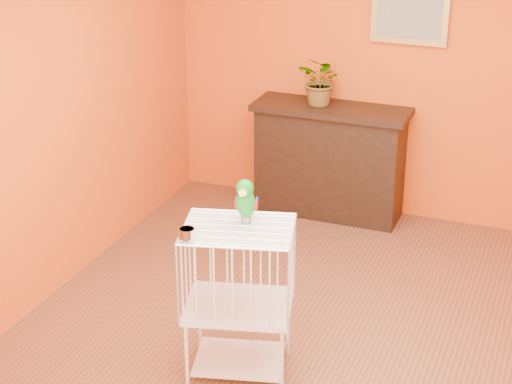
% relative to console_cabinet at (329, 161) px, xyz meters
% --- Properties ---
extents(ground, '(4.50, 4.50, 0.00)m').
position_rel_console_cabinet_xyz_m(ground, '(0.56, -2.02, -0.49)').
color(ground, brown).
rests_on(ground, ground).
extents(room_shell, '(4.50, 4.50, 4.50)m').
position_rel_console_cabinet_xyz_m(room_shell, '(0.56, -2.02, 1.10)').
color(room_shell, '#D74E14').
rests_on(room_shell, ground).
extents(console_cabinet, '(1.31, 0.47, 0.97)m').
position_rel_console_cabinet_xyz_m(console_cabinet, '(0.00, 0.00, 0.00)').
color(console_cabinet, black).
rests_on(console_cabinet, ground).
extents(potted_plant, '(0.48, 0.50, 0.32)m').
position_rel_console_cabinet_xyz_m(potted_plant, '(-0.09, 0.04, 0.64)').
color(potted_plant, '#26722D').
rests_on(potted_plant, console_cabinet).
extents(framed_picture, '(0.62, 0.04, 0.50)m').
position_rel_console_cabinet_xyz_m(framed_picture, '(0.56, 0.20, 1.26)').
color(framed_picture, '#B28C3F').
rests_on(framed_picture, room_shell).
extents(birdcage, '(0.73, 0.63, 0.97)m').
position_rel_console_cabinet_xyz_m(birdcage, '(0.19, -2.45, 0.02)').
color(birdcage, silver).
rests_on(birdcage, ground).
extents(feed_cup, '(0.09, 0.09, 0.07)m').
position_rel_console_cabinet_xyz_m(feed_cup, '(-0.02, -2.70, 0.53)').
color(feed_cup, silver).
rests_on(feed_cup, birdcage).
extents(parrot, '(0.15, 0.26, 0.29)m').
position_rel_console_cabinet_xyz_m(parrot, '(0.20, -2.37, 0.63)').
color(parrot, '#59544C').
rests_on(parrot, birdcage).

